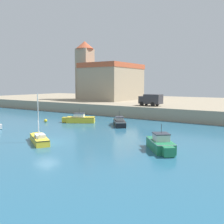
{
  "coord_description": "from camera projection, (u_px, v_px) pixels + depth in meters",
  "views": [
    {
      "loc": [
        21.77,
        -19.8,
        6.51
      ],
      "look_at": [
        -0.69,
        14.22,
        2.0
      ],
      "focal_mm": 42.0,
      "sensor_mm": 36.0,
      "label": 1
    }
  ],
  "objects": [
    {
      "name": "ground_plane",
      "position": [
        47.0,
        142.0,
        29.06
      ],
      "size": [
        200.0,
        200.0,
        0.0
      ],
      "primitive_type": "plane",
      "color": "#28607F"
    },
    {
      "name": "quay_seawall",
      "position": [
        178.0,
        105.0,
        64.2
      ],
      "size": [
        120.0,
        40.0,
        2.18
      ],
      "primitive_type": "cube",
      "color": "gray",
      "rests_on": "ground"
    },
    {
      "name": "motorboat_black_0",
      "position": [
        119.0,
        122.0,
        40.27
      ],
      "size": [
        4.35,
        5.19,
        2.28
      ],
      "color": "black",
      "rests_on": "ground"
    },
    {
      "name": "motorboat_yellow_1",
      "position": [
        80.0,
        119.0,
        43.25
      ],
      "size": [
        5.28,
        3.88,
        2.49
      ],
      "color": "yellow",
      "rests_on": "ground"
    },
    {
      "name": "sailboat_yellow_2",
      "position": [
        39.0,
        139.0,
        28.64
      ],
      "size": [
        5.21,
        3.82,
        5.42
      ],
      "color": "yellow",
      "rests_on": "ground"
    },
    {
      "name": "motorboat_green_4",
      "position": [
        161.0,
        144.0,
        25.31
      ],
      "size": [
        4.27,
        4.72,
        2.62
      ],
      "color": "#237A4C",
      "rests_on": "ground"
    },
    {
      "name": "mooring_buoy",
      "position": [
        46.0,
        121.0,
        43.78
      ],
      "size": [
        0.53,
        0.53,
        0.53
      ],
      "primitive_type": "sphere",
      "color": "yellow",
      "rests_on": "ground"
    },
    {
      "name": "church",
      "position": [
        109.0,
        80.0,
        68.47
      ],
      "size": [
        15.3,
        15.38,
        15.36
      ],
      "color": "gray",
      "rests_on": "quay_seawall"
    },
    {
      "name": "truck_on_quay",
      "position": [
        151.0,
        99.0,
        50.11
      ],
      "size": [
        4.38,
        2.3,
        2.2
      ],
      "color": "#333338",
      "rests_on": "quay_seawall"
    }
  ]
}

